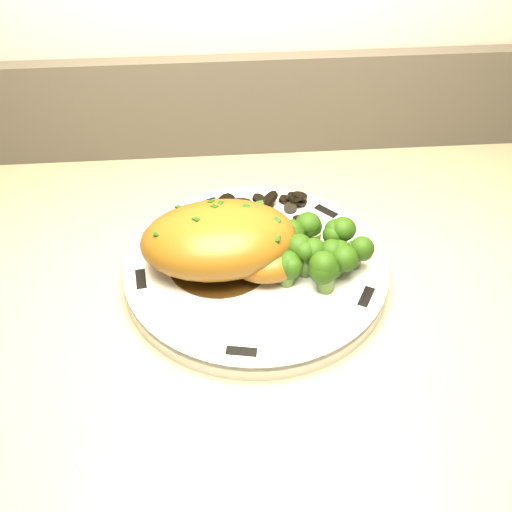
{
  "coord_description": "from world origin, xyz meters",
  "views": [
    {
      "loc": [
        0.14,
        1.32,
        1.4
      ],
      "look_at": [
        0.18,
        1.76,
        1.0
      ],
      "focal_mm": 45.0,
      "sensor_mm": 36.0,
      "label": 1
    }
  ],
  "objects": [
    {
      "name": "rim_accent_4",
      "position": [
        0.27,
        1.71,
        0.99
      ],
      "size": [
        0.02,
        0.03,
        0.0
      ],
      "primitive_type": "cube",
      "rotation": [
        0.0,
        0.0,
        7.35
      ],
      "color": "black",
      "rests_on": "plate"
    },
    {
      "name": "chicken_breast",
      "position": [
        0.15,
        1.76,
        1.02
      ],
      "size": [
        0.15,
        0.11,
        0.06
      ],
      "rotation": [
        0.0,
        0.0,
        0.06
      ],
      "color": "brown",
      "rests_on": "plate"
    },
    {
      "name": "rim_accent_1",
      "position": [
        0.13,
        1.86,
        0.99
      ],
      "size": [
        0.03,
        0.02,
        0.0
      ],
      "primitive_type": "cube",
      "rotation": [
        0.0,
        0.0,
        3.58
      ],
      "color": "black",
      "rests_on": "plate"
    },
    {
      "name": "rim_accent_3",
      "position": [
        0.16,
        1.66,
        0.99
      ],
      "size": [
        0.03,
        0.01,
        0.0
      ],
      "primitive_type": "cube",
      "rotation": [
        0.0,
        0.0,
        6.09
      ],
      "color": "black",
      "rests_on": "plate"
    },
    {
      "name": "rim_accent_0",
      "position": [
        0.26,
        1.84,
        0.99
      ],
      "size": [
        0.02,
        0.03,
        0.0
      ],
      "primitive_type": "cube",
      "rotation": [
        0.0,
        0.0,
        2.32
      ],
      "color": "black",
      "rests_on": "plate"
    },
    {
      "name": "broccoli_florets",
      "position": [
        0.24,
        1.75,
        1.01
      ],
      "size": [
        0.09,
        0.08,
        0.03
      ],
      "rotation": [
        0.0,
        0.0,
        0.26
      ],
      "color": "#577B34",
      "rests_on": "plate"
    },
    {
      "name": "gravy_pool",
      "position": [
        0.15,
        1.77,
        0.99
      ],
      "size": [
        0.1,
        0.1,
        0.0
      ],
      "primitive_type": "cylinder",
      "color": "#321E09",
      "rests_on": "plate"
    },
    {
      "name": "rim_accent_2",
      "position": [
        0.07,
        1.75,
        0.99
      ],
      "size": [
        0.01,
        0.03,
        0.0
      ],
      "primitive_type": "cube",
      "rotation": [
        0.0,
        0.0,
        4.84
      ],
      "color": "black",
      "rests_on": "plate"
    },
    {
      "name": "plate",
      "position": [
        0.18,
        1.76,
        0.98
      ],
      "size": [
        0.31,
        0.31,
        0.02
      ],
      "primitive_type": "cylinder",
      "rotation": [
        0.0,
        0.0,
        0.29
      ],
      "color": "silver",
      "rests_on": "counter"
    },
    {
      "name": "mushroom_pile",
      "position": [
        0.19,
        1.83,
        1.0
      ],
      "size": [
        0.09,
        0.06,
        0.02
      ],
      "color": "black",
      "rests_on": "plate"
    }
  ]
}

